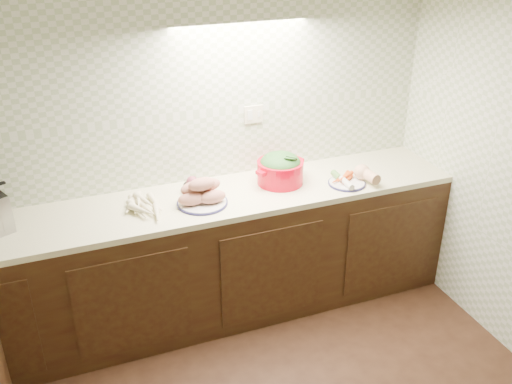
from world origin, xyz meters
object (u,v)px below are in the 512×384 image
object	(u,v)px
parsnip_pile	(138,210)
onion_bowl	(194,186)
sweet_potato_plate	(201,194)
dutch_oven	(280,168)
veg_plate	(353,177)

from	to	relation	value
parsnip_pile	onion_bowl	distance (m)	0.44
parsnip_pile	sweet_potato_plate	bearing A→B (deg)	0.38
sweet_potato_plate	dutch_oven	bearing A→B (deg)	9.62
dutch_oven	veg_plate	size ratio (longest dim) A/B	1.30
parsnip_pile	veg_plate	bearing A→B (deg)	-3.04
parsnip_pile	dutch_oven	world-z (taller)	dutch_oven
sweet_potato_plate	dutch_oven	world-z (taller)	dutch_oven
onion_bowl	veg_plate	world-z (taller)	veg_plate
dutch_oven	onion_bowl	bearing A→B (deg)	153.70
sweet_potato_plate	veg_plate	xyz separation A→B (m)	(1.04, -0.08, -0.02)
sweet_potato_plate	dutch_oven	distance (m)	0.59
parsnip_pile	veg_plate	world-z (taller)	veg_plate
veg_plate	dutch_oven	bearing A→B (deg)	159.03
dutch_oven	veg_plate	world-z (taller)	dutch_oven
dutch_oven	parsnip_pile	bearing A→B (deg)	166.92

